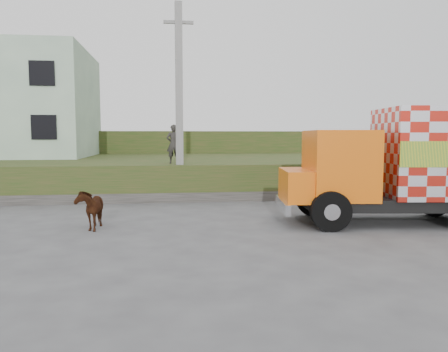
{
  "coord_description": "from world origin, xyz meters",
  "views": [
    {
      "loc": [
        -1.4,
        -13.4,
        2.66
      ],
      "look_at": [
        0.44,
        1.38,
        1.3
      ],
      "focal_mm": 35.0,
      "sensor_mm": 36.0,
      "label": 1
    }
  ],
  "objects": [
    {
      "name": "cow",
      "position": [
        -3.69,
        -0.62,
        0.59
      ],
      "size": [
        0.64,
        1.4,
        1.18
      ],
      "primitive_type": "imported",
      "rotation": [
        0.0,
        0.0,
        -0.0
      ],
      "color": "black",
      "rests_on": "ground"
    },
    {
      "name": "retaining_strip",
      "position": [
        -2.0,
        4.2,
        0.2
      ],
      "size": [
        16.0,
        0.5,
        0.4
      ],
      "primitive_type": "cube",
      "color": "#595651",
      "rests_on": "ground"
    },
    {
      "name": "cargo_truck",
      "position": [
        6.35,
        -1.0,
        1.8
      ],
      "size": [
        8.1,
        3.54,
        3.5
      ],
      "rotation": [
        0.0,
        0.0,
        -0.12
      ],
      "color": "black",
      "rests_on": "ground"
    },
    {
      "name": "embankment",
      "position": [
        0.0,
        10.0,
        0.75
      ],
      "size": [
        40.0,
        12.0,
        1.5
      ],
      "primitive_type": "cube",
      "color": "#244517",
      "rests_on": "ground"
    },
    {
      "name": "embankment_far",
      "position": [
        0.0,
        22.0,
        1.5
      ],
      "size": [
        40.0,
        12.0,
        3.0
      ],
      "primitive_type": "cube",
      "color": "#244517",
      "rests_on": "ground"
    },
    {
      "name": "pedestrian",
      "position": [
        -1.24,
        5.29,
        2.33
      ],
      "size": [
        0.63,
        0.44,
        1.65
      ],
      "primitive_type": "imported",
      "rotation": [
        0.0,
        0.0,
        3.21
      ],
      "color": "#32302D",
      "rests_on": "embankment"
    },
    {
      "name": "ground",
      "position": [
        0.0,
        0.0,
        0.0
      ],
      "size": [
        120.0,
        120.0,
        0.0
      ],
      "primitive_type": "plane",
      "color": "#474749",
      "rests_on": "ground"
    },
    {
      "name": "utility_pole",
      "position": [
        -1.0,
        4.6,
        4.08
      ],
      "size": [
        1.2,
        0.3,
        8.0
      ],
      "color": "gray",
      "rests_on": "ground"
    }
  ]
}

